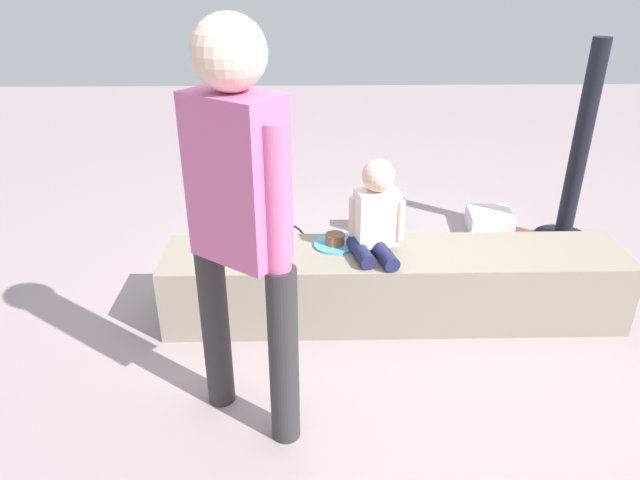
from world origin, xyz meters
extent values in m
plane|color=#9F8C8E|center=(0.00, 0.00, 0.00)|extent=(12.00, 12.00, 0.00)
cube|color=gray|center=(0.00, 0.00, 0.19)|extent=(2.36, 0.45, 0.38)
cylinder|color=#1D224A|center=(-0.18, -0.07, 0.42)|extent=(0.13, 0.26, 0.08)
cylinder|color=#1D224A|center=(-0.07, -0.09, 0.42)|extent=(0.13, 0.26, 0.08)
cube|color=white|center=(-0.10, 0.03, 0.56)|extent=(0.23, 0.18, 0.28)
sphere|color=beige|center=(-0.10, 0.03, 0.78)|extent=(0.16, 0.16, 0.16)
cylinder|color=beige|center=(-0.21, 0.05, 0.56)|extent=(0.05, 0.05, 0.21)
cylinder|color=beige|center=(0.01, 0.00, 0.56)|extent=(0.05, 0.05, 0.21)
cylinder|color=#2F2D2D|center=(-0.54, -0.85, 0.38)|extent=(0.11, 0.11, 0.76)
cylinder|color=#2F2D2D|center=(-0.83, -0.64, 0.38)|extent=(0.11, 0.11, 0.76)
cube|color=#CE6296|center=(-0.68, -0.74, 1.06)|extent=(0.38, 0.35, 0.59)
sphere|color=beige|center=(-0.68, -0.74, 1.47)|extent=(0.24, 0.24, 0.24)
cylinder|color=#CE6296|center=(-0.55, -0.85, 1.00)|extent=(0.09, 0.09, 0.55)
cylinder|color=#CE6296|center=(-0.82, -0.64, 1.00)|extent=(0.09, 0.09, 0.55)
cylinder|color=#4CA5D8|center=(-0.31, 0.08, 0.39)|extent=(0.22, 0.22, 0.01)
cylinder|color=#945B37|center=(-0.31, 0.08, 0.42)|extent=(0.10, 0.10, 0.05)
cylinder|color=brown|center=(-0.31, 0.08, 0.44)|extent=(0.10, 0.10, 0.01)
cube|color=silver|center=(-0.24, 0.07, 0.40)|extent=(0.11, 0.04, 0.00)
cube|color=#4C99E0|center=(0.09, 1.01, 0.14)|extent=(0.23, 0.10, 0.28)
torus|color=white|center=(0.04, 1.01, 0.28)|extent=(0.09, 0.01, 0.09)
torus|color=white|center=(0.14, 1.01, 0.28)|extent=(0.09, 0.01, 0.09)
cylinder|color=black|center=(1.27, 0.87, 0.02)|extent=(0.36, 0.36, 0.04)
cylinder|color=black|center=(1.27, 0.87, 0.68)|extent=(0.11, 0.11, 1.27)
cylinder|color=silver|center=(0.44, 0.47, 0.07)|extent=(0.06, 0.06, 0.15)
cone|color=silver|center=(0.44, 0.47, 0.16)|extent=(0.05, 0.05, 0.03)
cylinder|color=white|center=(0.44, 0.47, 0.18)|extent=(0.03, 0.03, 0.01)
cylinder|color=red|center=(0.98, 0.80, 0.05)|extent=(0.09, 0.09, 0.10)
cube|color=white|center=(0.82, 1.06, 0.07)|extent=(0.31, 0.32, 0.13)
cube|color=black|center=(-0.57, 0.52, 0.10)|extent=(0.30, 0.11, 0.19)
torus|color=black|center=(-0.57, 0.52, 0.19)|extent=(0.22, 0.01, 0.22)
camera|label=1|loc=(-0.44, -2.62, 1.75)|focal=32.75mm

